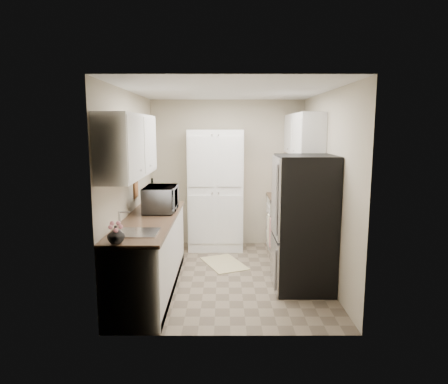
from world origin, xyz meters
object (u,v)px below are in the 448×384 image
(refrigerator, at_px, (304,223))
(microwave, at_px, (161,199))
(pantry_cabinet, at_px, (216,190))
(wine_bottle, at_px, (152,192))
(electric_range, at_px, (295,235))
(toaster_oven, at_px, (292,189))

(refrigerator, xyz_separation_m, microwave, (-1.85, 0.40, 0.24))
(pantry_cabinet, distance_m, microwave, 1.50)
(refrigerator, bearing_deg, wine_bottle, 154.61)
(electric_range, relative_size, wine_bottle, 3.30)
(pantry_cabinet, height_order, toaster_oven, pantry_cabinet)
(wine_bottle, bearing_deg, microwave, -69.71)
(pantry_cabinet, xyz_separation_m, electric_range, (1.17, -0.93, -0.52))
(electric_range, height_order, microwave, microwave)
(microwave, xyz_separation_m, wine_bottle, (-0.21, 0.58, 0.00))
(electric_range, xyz_separation_m, refrigerator, (-0.03, -0.80, 0.37))
(electric_range, height_order, toaster_oven, toaster_oven)
(wine_bottle, bearing_deg, refrigerator, -25.39)
(refrigerator, bearing_deg, electric_range, 87.52)
(electric_range, xyz_separation_m, toaster_oven, (0.07, 0.75, 0.57))
(microwave, distance_m, wine_bottle, 0.62)
(pantry_cabinet, xyz_separation_m, microwave, (-0.71, -1.32, 0.09))
(wine_bottle, xyz_separation_m, toaster_oven, (2.17, 0.57, -0.05))
(wine_bottle, height_order, toaster_oven, wine_bottle)
(toaster_oven, bearing_deg, electric_range, -109.28)
(microwave, xyz_separation_m, toaster_oven, (1.96, 1.15, -0.04))
(microwave, bearing_deg, toaster_oven, -59.67)
(electric_range, height_order, wine_bottle, wine_bottle)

